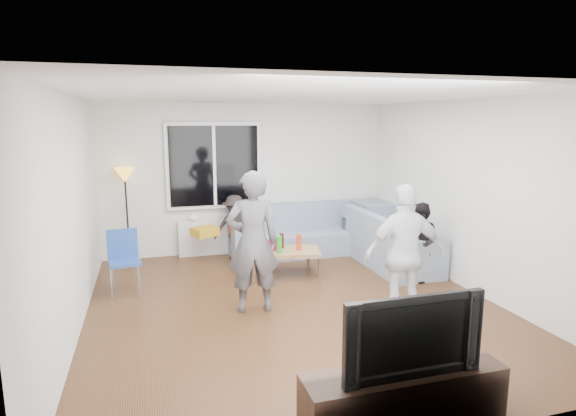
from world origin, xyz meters
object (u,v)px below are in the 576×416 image
object	(u,v)px
sofa_right_section	(390,239)
side_chair	(125,263)
sofa_back_section	(296,230)
television	(406,331)
floor_lamp	(127,216)
player_right	(405,254)
spectator_back	(235,227)
tv_console	(403,397)
coffee_table	(283,263)
spectator_right	(420,243)
player_left	(253,242)

from	to	relation	value
sofa_right_section	side_chair	xyz separation A→B (m)	(-4.07, -0.19, 0.01)
sofa_back_section	television	size ratio (longest dim) A/B	2.07
floor_lamp	player_right	xyz separation A→B (m)	(3.13, -3.35, 0.03)
sofa_right_section	floor_lamp	world-z (taller)	floor_lamp
spectator_back	tv_console	distance (m)	4.83
coffee_table	player_right	distance (m)	2.26
sofa_right_section	spectator_right	bearing A→B (deg)	-180.00
coffee_table	television	bearing A→B (deg)	-91.32
sofa_back_section	side_chair	bearing A→B (deg)	-156.63
coffee_table	television	xyz separation A→B (m)	(-0.09, -3.70, 0.56)
television	spectator_back	bearing A→B (deg)	95.22
floor_lamp	television	xyz separation A→B (m)	(2.16, -5.06, -0.02)
television	floor_lamp	bearing A→B (deg)	113.11
side_chair	spectator_back	xyz separation A→B (m)	(1.72, 1.24, 0.11)
player_right	spectator_right	distance (m)	1.53
side_chair	player_right	bearing A→B (deg)	-39.07
player_right	spectator_back	world-z (taller)	player_right
side_chair	television	distance (m)	4.18
sofa_back_section	player_left	size ratio (longest dim) A/B	1.32
side_chair	player_left	size ratio (longest dim) A/B	0.49
player_left	coffee_table	bearing A→B (deg)	-116.04
spectator_back	sofa_back_section	bearing A→B (deg)	10.98
floor_lamp	coffee_table	bearing A→B (deg)	-31.23
coffee_table	floor_lamp	size ratio (longest dim) A/B	0.71
side_chair	television	world-z (taller)	television
player_left	spectator_back	size ratio (longest dim) A/B	1.60
tv_console	spectator_right	bearing A→B (deg)	56.51
sofa_right_section	side_chair	bearing A→B (deg)	92.72
coffee_table	side_chair	world-z (taller)	side_chair
side_chair	spectator_right	xyz separation A→B (m)	(4.07, -0.68, 0.15)
coffee_table	spectator_right	distance (m)	2.03
coffee_table	floor_lamp	xyz separation A→B (m)	(-2.24, 1.36, 0.58)
coffee_table	tv_console	world-z (taller)	tv_console
spectator_back	spectator_right	bearing A→B (deg)	-26.55
player_left	floor_lamp	bearing A→B (deg)	-54.13
sofa_back_section	spectator_back	xyz separation A→B (m)	(-1.07, 0.03, 0.12)
player_left	spectator_back	bearing A→B (deg)	-89.84
coffee_table	spectator_back	world-z (taller)	spectator_back
sofa_right_section	player_left	size ratio (longest dim) A/B	1.15
coffee_table	side_chair	distance (m)	2.26
side_chair	spectator_right	world-z (taller)	spectator_right
sofa_right_section	spectator_right	world-z (taller)	spectator_right
player_left	sofa_back_section	bearing A→B (deg)	-114.22
coffee_table	tv_console	size ratio (longest dim) A/B	0.69
coffee_table	player_left	size ratio (longest dim) A/B	0.63
sofa_back_section	spectator_back	bearing A→B (deg)	178.40
sofa_right_section	spectator_back	bearing A→B (deg)	66.08
television	spectator_right	bearing A→B (deg)	56.51
player_left	tv_console	distance (m)	2.67
sofa_right_section	player_right	distance (m)	2.29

